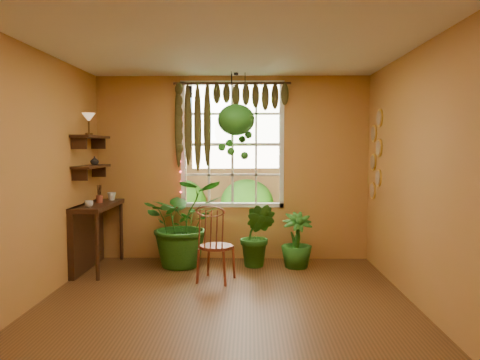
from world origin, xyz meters
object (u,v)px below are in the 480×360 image
(hanging_basket, at_px, (236,124))
(potted_plant_left, at_px, (184,223))
(counter_ledge, at_px, (90,229))
(windsor_chair, at_px, (215,256))
(potted_plant_mid, at_px, (257,235))

(hanging_basket, bearing_deg, potted_plant_left, -166.20)
(hanging_basket, bearing_deg, counter_ledge, -169.77)
(windsor_chair, height_order, potted_plant_left, potted_plant_left)
(counter_ledge, relative_size, potted_plant_mid, 1.35)
(potted_plant_left, distance_m, hanging_basket, 1.56)
(counter_ledge, bearing_deg, potted_plant_left, 8.10)
(potted_plant_mid, relative_size, hanging_basket, 0.72)
(potted_plant_mid, bearing_deg, hanging_basket, 145.75)
(counter_ledge, relative_size, hanging_basket, 0.97)
(windsor_chair, distance_m, potted_plant_left, 0.94)
(counter_ledge, xyz_separation_m, windsor_chair, (1.74, -0.57, -0.23))
(counter_ledge, distance_m, potted_plant_left, 1.26)
(counter_ledge, distance_m, windsor_chair, 1.85)
(counter_ledge, xyz_separation_m, potted_plant_left, (1.25, 0.18, 0.06))
(hanging_basket, bearing_deg, potted_plant_mid, -34.25)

